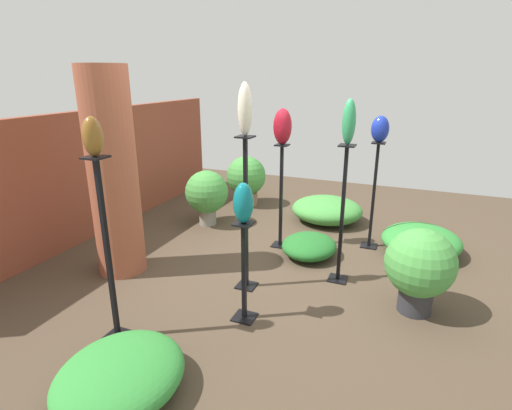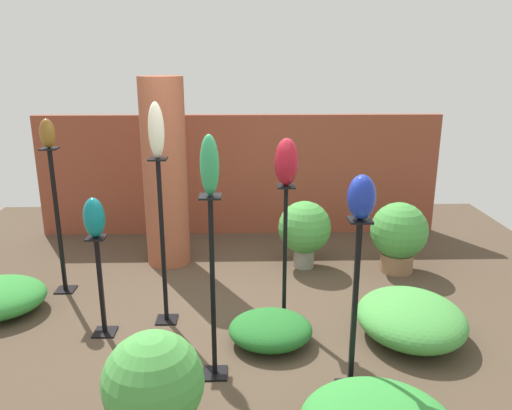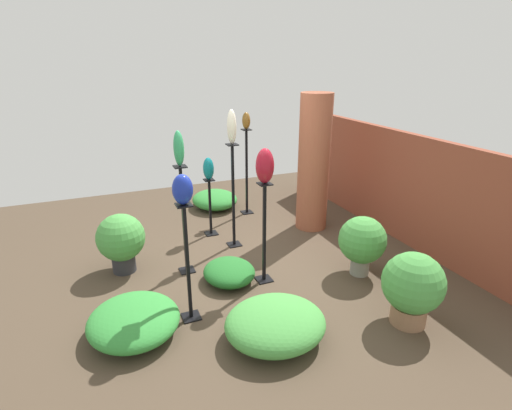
{
  "view_description": "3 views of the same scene",
  "coord_description": "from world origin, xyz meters",
  "px_view_note": "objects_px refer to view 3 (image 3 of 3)",
  "views": [
    {
      "loc": [
        -4.13,
        -1.43,
        2.15
      ],
      "look_at": [
        -0.11,
        0.21,
        0.72
      ],
      "focal_mm": 28.0,
      "sensor_mm": 36.0,
      "label": 1
    },
    {
      "loc": [
        0.06,
        -4.25,
        2.43
      ],
      "look_at": [
        0.17,
        0.17,
        1.13
      ],
      "focal_mm": 35.0,
      "sensor_mm": 36.0,
      "label": 2
    },
    {
      "loc": [
        4.63,
        -1.76,
        2.77
      ],
      "look_at": [
        -0.08,
        0.19,
        0.86
      ],
      "focal_mm": 28.0,
      "sensor_mm": 36.0,
      "label": 3
    }
  ],
  "objects_px": {
    "art_vase_ivory": "(232,127)",
    "art_vase_jade": "(179,148)",
    "potted_plant_near_pillar": "(362,241)",
    "pedestal_ivory": "(233,200)",
    "art_vase_teal": "(208,169)",
    "art_vase_bronze": "(246,121)",
    "pedestal_bronze": "(247,175)",
    "art_vase_cobalt": "(183,189)",
    "pedestal_ruby": "(264,237)",
    "art_vase_ruby": "(265,166)",
    "potted_plant_front_right": "(121,239)",
    "pedestal_jade": "(184,225)",
    "pedestal_cobalt": "(188,268)",
    "brick_pillar": "(314,163)",
    "potted_plant_front_left": "(413,286)",
    "pedestal_teal": "(210,210)"
  },
  "relations": [
    {
      "from": "art_vase_teal",
      "to": "art_vase_bronze",
      "type": "height_order",
      "value": "art_vase_bronze"
    },
    {
      "from": "art_vase_bronze",
      "to": "potted_plant_front_left",
      "type": "bearing_deg",
      "value": 6.58
    },
    {
      "from": "art_vase_ruby",
      "to": "art_vase_cobalt",
      "type": "relative_size",
      "value": 1.36
    },
    {
      "from": "art_vase_ivory",
      "to": "art_vase_teal",
      "type": "xyz_separation_m",
      "value": [
        -0.54,
        -0.21,
        -0.72
      ]
    },
    {
      "from": "pedestal_jade",
      "to": "pedestal_ivory",
      "type": "distance_m",
      "value": 1.01
    },
    {
      "from": "pedestal_ivory",
      "to": "art_vase_bronze",
      "type": "bearing_deg",
      "value": 150.32
    },
    {
      "from": "art_vase_ruby",
      "to": "art_vase_cobalt",
      "type": "bearing_deg",
      "value": -68.74
    },
    {
      "from": "pedestal_jade",
      "to": "pedestal_cobalt",
      "type": "relative_size",
      "value": 1.09
    },
    {
      "from": "pedestal_ruby",
      "to": "art_vase_bronze",
      "type": "relative_size",
      "value": 4.57
    },
    {
      "from": "brick_pillar",
      "to": "pedestal_cobalt",
      "type": "distance_m",
      "value": 3.11
    },
    {
      "from": "pedestal_ivory",
      "to": "potted_plant_front_right",
      "type": "bearing_deg",
      "value": -83.78
    },
    {
      "from": "art_vase_jade",
      "to": "art_vase_bronze",
      "type": "height_order",
      "value": "art_vase_jade"
    },
    {
      "from": "pedestal_teal",
      "to": "pedestal_cobalt",
      "type": "bearing_deg",
      "value": -22.3
    },
    {
      "from": "pedestal_jade",
      "to": "pedestal_bronze",
      "type": "xyz_separation_m",
      "value": [
        -1.71,
        1.55,
        0.04
      ]
    },
    {
      "from": "art_vase_jade",
      "to": "art_vase_teal",
      "type": "xyz_separation_m",
      "value": [
        -1.05,
        0.66,
        -0.59
      ]
    },
    {
      "from": "pedestal_jade",
      "to": "art_vase_bronze",
      "type": "bearing_deg",
      "value": 137.74
    },
    {
      "from": "pedestal_bronze",
      "to": "art_vase_cobalt",
      "type": "height_order",
      "value": "art_vase_cobalt"
    },
    {
      "from": "pedestal_bronze",
      "to": "art_vase_bronze",
      "type": "height_order",
      "value": "art_vase_bronze"
    },
    {
      "from": "art_vase_jade",
      "to": "potted_plant_front_right",
      "type": "xyz_separation_m",
      "value": [
        -0.33,
        -0.79,
        -1.23
      ]
    },
    {
      "from": "pedestal_cobalt",
      "to": "potted_plant_near_pillar",
      "type": "distance_m",
      "value": 2.35
    },
    {
      "from": "art_vase_teal",
      "to": "potted_plant_near_pillar",
      "type": "height_order",
      "value": "art_vase_teal"
    },
    {
      "from": "potted_plant_front_right",
      "to": "potted_plant_near_pillar",
      "type": "distance_m",
      "value": 3.2
    },
    {
      "from": "art_vase_cobalt",
      "to": "potted_plant_front_right",
      "type": "relative_size",
      "value": 0.38
    },
    {
      "from": "art_vase_ivory",
      "to": "art_vase_jade",
      "type": "bearing_deg",
      "value": -59.58
    },
    {
      "from": "pedestal_ivory",
      "to": "art_vase_ivory",
      "type": "height_order",
      "value": "art_vase_ivory"
    },
    {
      "from": "art_vase_ruby",
      "to": "art_vase_teal",
      "type": "relative_size",
      "value": 1.21
    },
    {
      "from": "art_vase_teal",
      "to": "pedestal_ivory",
      "type": "bearing_deg",
      "value": 21.74
    },
    {
      "from": "pedestal_jade",
      "to": "pedestal_bronze",
      "type": "distance_m",
      "value": 2.31
    },
    {
      "from": "pedestal_ruby",
      "to": "pedestal_teal",
      "type": "relative_size",
      "value": 1.42
    },
    {
      "from": "pedestal_jade",
      "to": "potted_plant_front_right",
      "type": "bearing_deg",
      "value": -112.69
    },
    {
      "from": "pedestal_ruby",
      "to": "art_vase_ruby",
      "type": "xyz_separation_m",
      "value": [
        0.0,
        -0.0,
        0.93
      ]
    },
    {
      "from": "pedestal_ivory",
      "to": "art_vase_ivory",
      "type": "distance_m",
      "value": 1.1
    },
    {
      "from": "pedestal_jade",
      "to": "pedestal_bronze",
      "type": "bearing_deg",
      "value": 137.74
    },
    {
      "from": "art_vase_ivory",
      "to": "art_vase_bronze",
      "type": "distance_m",
      "value": 1.38
    },
    {
      "from": "art_vase_cobalt",
      "to": "art_vase_teal",
      "type": "bearing_deg",
      "value": 157.7
    },
    {
      "from": "art_vase_cobalt",
      "to": "potted_plant_near_pillar",
      "type": "distance_m",
      "value": 2.56
    },
    {
      "from": "art_vase_bronze",
      "to": "potted_plant_front_right",
      "type": "bearing_deg",
      "value": -59.51
    },
    {
      "from": "art_vase_jade",
      "to": "potted_plant_near_pillar",
      "type": "bearing_deg",
      "value": 65.77
    },
    {
      "from": "pedestal_jade",
      "to": "art_vase_jade",
      "type": "height_order",
      "value": "art_vase_jade"
    },
    {
      "from": "pedestal_ivory",
      "to": "art_vase_teal",
      "type": "relative_size",
      "value": 4.51
    },
    {
      "from": "art_vase_teal",
      "to": "potted_plant_front_right",
      "type": "bearing_deg",
      "value": -63.59
    },
    {
      "from": "pedestal_cobalt",
      "to": "pedestal_jade",
      "type": "bearing_deg",
      "value": 169.05
    },
    {
      "from": "pedestal_teal",
      "to": "art_vase_bronze",
      "type": "bearing_deg",
      "value": 126.41
    },
    {
      "from": "art_vase_ruby",
      "to": "potted_plant_front_left",
      "type": "relative_size",
      "value": 0.51
    },
    {
      "from": "brick_pillar",
      "to": "potted_plant_front_left",
      "type": "xyz_separation_m",
      "value": [
        2.74,
        -0.35,
        -0.66
      ]
    },
    {
      "from": "art_vase_bronze",
      "to": "art_vase_ruby",
      "type": "bearing_deg",
      "value": -16.08
    },
    {
      "from": "pedestal_ivory",
      "to": "art_vase_jade",
      "type": "xyz_separation_m",
      "value": [
        0.51,
        -0.87,
        0.97
      ]
    },
    {
      "from": "pedestal_ruby",
      "to": "art_vase_jade",
      "type": "relative_size",
      "value": 3.02
    },
    {
      "from": "art_vase_cobalt",
      "to": "art_vase_bronze",
      "type": "relative_size",
      "value": 1.08
    },
    {
      "from": "pedestal_jade",
      "to": "pedestal_bronze",
      "type": "relative_size",
      "value": 0.95
    }
  ]
}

